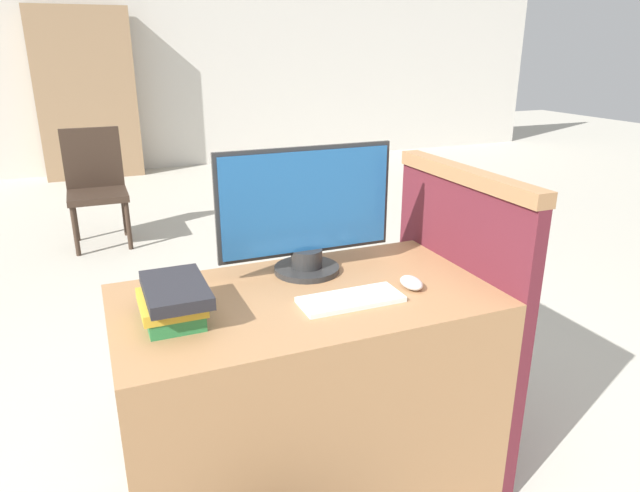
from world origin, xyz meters
TOP-DOWN VIEW (x-y plane):
  - wall_back at (0.00, 6.39)m, footprint 12.00×0.06m
  - desk at (0.00, 0.33)m, footprint 1.19×0.66m
  - carrel_divider at (0.62, 0.38)m, footprint 0.07×0.76m
  - monitor at (0.07, 0.51)m, footprint 0.61×0.23m
  - keyboard at (0.11, 0.23)m, footprint 0.32×0.13m
  - mouse at (0.34, 0.25)m, footprint 0.06×0.10m
  - book_stack at (-0.41, 0.31)m, footprint 0.19×0.28m
  - far_chair at (-0.54, 3.51)m, footprint 0.44×0.44m
  - bookshelf_far at (-0.48, 6.15)m, footprint 1.09×0.32m

SIDE VIEW (x-z plane):
  - desk at x=0.00m, z-range 0.00..0.76m
  - far_chair at x=-0.54m, z-range 0.04..0.94m
  - carrel_divider at x=0.62m, z-range 0.01..1.12m
  - keyboard at x=0.11m, z-range 0.76..0.78m
  - mouse at x=0.34m, z-range 0.76..0.80m
  - book_stack at x=-0.41m, z-range 0.77..0.88m
  - bookshelf_far at x=-0.48m, z-range 0.00..1.93m
  - monitor at x=0.07m, z-range 0.76..1.19m
  - wall_back at x=0.00m, z-range 0.00..2.80m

